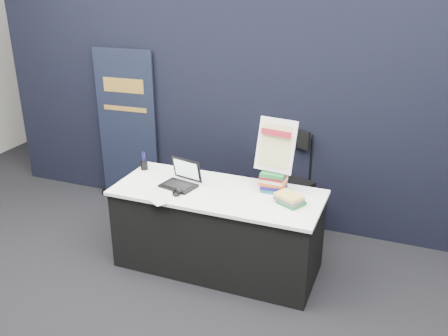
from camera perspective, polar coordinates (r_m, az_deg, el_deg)
floor at (r=4.24m, az=-3.59°, el=-14.86°), size 8.00×8.00×0.00m
wall_back at (r=7.23m, az=9.98°, el=15.75°), size 8.00×0.02×3.50m
drape_partition at (r=5.05m, az=3.76°, el=6.75°), size 6.00×0.08×2.40m
display_table at (r=4.45m, az=-0.72°, el=-7.01°), size 1.80×0.75×0.75m
laptop at (r=4.38m, az=-5.03°, el=-1.33°), size 0.33×0.29×0.23m
mouse at (r=4.23m, az=-5.41°, el=-2.80°), size 0.11×0.14×0.04m
brochure_left at (r=4.39m, az=-10.44°, el=-2.37°), size 0.31×0.26×0.00m
brochure_mid at (r=4.23m, az=-7.36°, el=-3.14°), size 0.40×0.37×0.00m
brochure_right at (r=4.44m, az=-5.16°, el=-1.76°), size 0.35×0.27×0.00m
pen_cup at (r=4.76m, az=-9.11°, el=0.33°), size 0.07×0.07×0.09m
book_stack_tall at (r=4.28m, az=5.66°, el=-1.49°), size 0.22×0.17×0.18m
book_stack_short at (r=4.07m, az=7.59°, el=-3.57°), size 0.25×0.22×0.09m
info_sign at (r=4.19m, az=5.94°, el=2.52°), size 0.35×0.18×0.46m
pullup_banner at (r=5.69m, az=-10.92°, el=3.66°), size 0.74×0.14×1.73m
stacking_chair at (r=4.96m, az=6.77°, el=-1.19°), size 0.62×0.63×1.06m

